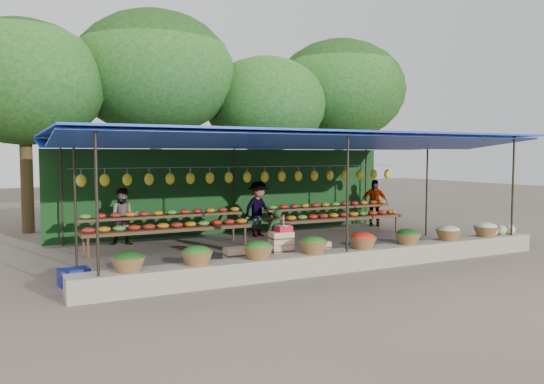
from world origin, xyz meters
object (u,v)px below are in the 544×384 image
crate_counter (280,254)px  vendor_seated (277,234)px  blue_crate_front (118,280)px  blue_crate_back (74,277)px  weighing_scale (284,228)px

crate_counter → vendor_seated: vendor_seated is taller
crate_counter → blue_crate_front: 3.28m
vendor_seated → blue_crate_back: bearing=-4.2°
vendor_seated → weighing_scale: bearing=59.7°
crate_counter → blue_crate_front: (-3.27, -0.15, -0.16)m
crate_counter → weighing_scale: (0.09, 0.00, 0.54)m
crate_counter → blue_crate_back: bearing=173.4°
weighing_scale → vendor_seated: vendor_seated is taller
vendor_seated → blue_crate_front: bearing=5.8°
weighing_scale → crate_counter: bearing=180.0°
blue_crate_front → crate_counter: bearing=25.3°
weighing_scale → blue_crate_front: (-3.36, -0.15, -0.70)m
weighing_scale → blue_crate_back: 4.11m
weighing_scale → blue_crate_back: (-4.02, 0.45, -0.70)m
weighing_scale → blue_crate_back: weighing_scale is taller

